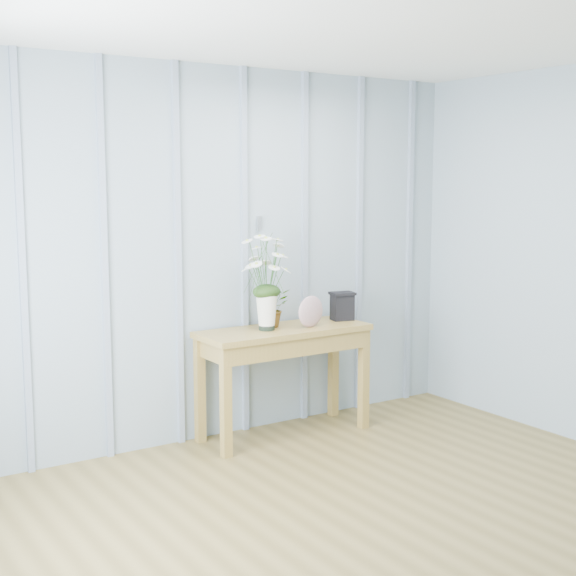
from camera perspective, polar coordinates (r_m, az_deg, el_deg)
ground at (r=3.96m, az=11.07°, el=-18.79°), size 4.50×4.50×0.00m
room_shell at (r=4.24m, az=2.98°, el=10.85°), size 4.00×4.50×2.50m
sideboard at (r=5.48m, az=-0.29°, el=-4.03°), size 1.20×0.45×0.75m
daisy_vase at (r=5.32m, az=-1.54°, el=1.46°), size 0.48×0.36×0.67m
spider_plant at (r=5.48m, az=-1.19°, el=-1.43°), size 0.25×0.22×0.26m
felt_disc_vessel at (r=5.47m, az=1.63°, el=-1.68°), size 0.22×0.09×0.22m
carved_box at (r=5.75m, az=3.87°, el=-1.27°), size 0.19×0.16×0.20m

